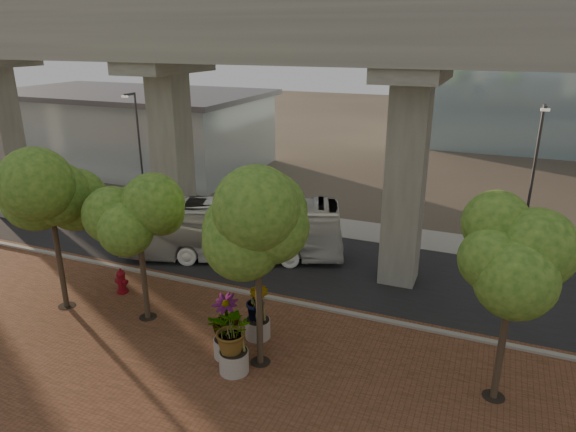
% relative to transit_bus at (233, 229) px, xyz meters
% --- Properties ---
extents(ground, '(160.00, 160.00, 0.00)m').
position_rel_transit_bus_xyz_m(ground, '(2.24, -1.35, -1.54)').
color(ground, '#3E362D').
rests_on(ground, ground).
extents(brick_plaza, '(70.00, 13.00, 0.06)m').
position_rel_transit_bus_xyz_m(brick_plaza, '(2.24, -9.35, -1.51)').
color(brick_plaza, brown).
rests_on(brick_plaza, ground).
extents(asphalt_road, '(90.00, 8.00, 0.04)m').
position_rel_transit_bus_xyz_m(asphalt_road, '(2.24, 0.65, -1.52)').
color(asphalt_road, black).
rests_on(asphalt_road, ground).
extents(curb_strip, '(70.00, 0.25, 0.16)m').
position_rel_transit_bus_xyz_m(curb_strip, '(2.24, -3.35, -1.46)').
color(curb_strip, gray).
rests_on(curb_strip, ground).
extents(far_sidewalk, '(90.00, 3.00, 0.06)m').
position_rel_transit_bus_xyz_m(far_sidewalk, '(2.24, 6.15, -1.51)').
color(far_sidewalk, gray).
rests_on(far_sidewalk, ground).
extents(transit_viaduct, '(72.00, 5.60, 12.40)m').
position_rel_transit_bus_xyz_m(transit_viaduct, '(2.24, 0.65, 5.75)').
color(transit_viaduct, '#9B998D').
rests_on(transit_viaduct, ground).
extents(station_pavilion, '(23.00, 13.00, 6.30)m').
position_rel_transit_bus_xyz_m(station_pavilion, '(-17.76, 14.65, 1.68)').
color(station_pavilion, '#A0B0B7').
rests_on(station_pavilion, ground).
extents(transit_bus, '(11.26, 6.10, 3.07)m').
position_rel_transit_bus_xyz_m(transit_bus, '(0.00, 0.00, 0.00)').
color(transit_bus, silver).
rests_on(transit_bus, ground).
extents(fire_hydrant, '(0.56, 0.51, 1.13)m').
position_rel_transit_bus_xyz_m(fire_hydrant, '(-2.70, -5.31, -0.94)').
color(fire_hydrant, maroon).
rests_on(fire_hydrant, ground).
extents(planter_front, '(2.21, 2.21, 2.43)m').
position_rel_transit_bus_xyz_m(planter_front, '(4.50, -8.42, -0.00)').
color(planter_front, '#A8A198').
rests_on(planter_front, ground).
extents(planter_right, '(2.21, 2.21, 2.36)m').
position_rel_transit_bus_xyz_m(planter_right, '(3.86, -7.75, -0.05)').
color(planter_right, '#A9A399').
rests_on(planter_right, ground).
extents(planter_left, '(2.08, 2.08, 2.29)m').
position_rel_transit_bus_xyz_m(planter_left, '(4.34, -6.24, -0.09)').
color(planter_left, gray).
rests_on(planter_left, ground).
extents(street_tree_far_west, '(4.07, 4.07, 6.84)m').
position_rel_transit_bus_xyz_m(street_tree_far_west, '(-4.07, -7.17, 3.49)').
color(street_tree_far_west, '#4D3F2C').
rests_on(street_tree_far_west, ground).
extents(street_tree_near_west, '(3.83, 3.83, 6.32)m').
position_rel_transit_bus_xyz_m(street_tree_near_west, '(-0.36, -6.63, 3.08)').
color(street_tree_near_west, '#4D3F2C').
rests_on(street_tree_near_west, ground).
extents(street_tree_near_east, '(4.10, 4.10, 6.72)m').
position_rel_transit_bus_xyz_m(street_tree_near_east, '(5.09, -7.62, 3.36)').
color(street_tree_near_east, '#4D3F2C').
rests_on(street_tree_near_east, ground).
extents(street_tree_far_east, '(3.48, 3.48, 6.39)m').
position_rel_transit_bus_xyz_m(street_tree_far_east, '(12.61, -6.48, 3.30)').
color(street_tree_far_east, '#4D3F2C').
rests_on(street_tree_far_east, ground).
extents(streetlamp_west, '(0.37, 1.07, 7.42)m').
position_rel_transit_bus_xyz_m(streetlamp_west, '(-9.15, 4.74, 2.80)').
color(streetlamp_west, '#323238').
rests_on(streetlamp_west, ground).
extents(streetlamp_east, '(0.38, 1.12, 7.71)m').
position_rel_transit_bus_xyz_m(streetlamp_east, '(13.53, 5.59, 2.96)').
color(streetlamp_east, '#2F2F34').
rests_on(streetlamp_east, ground).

